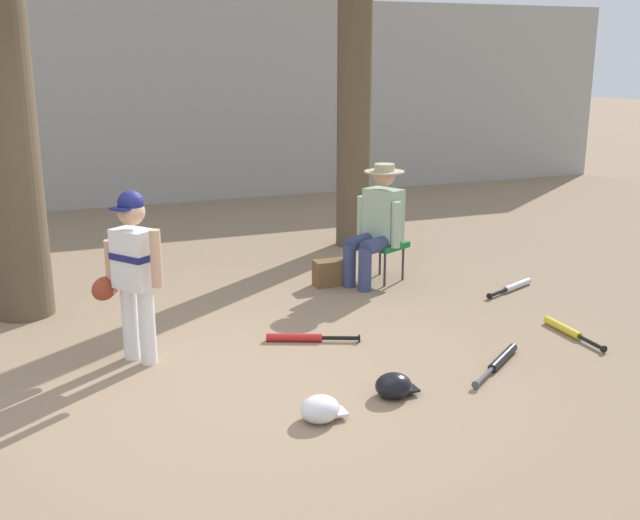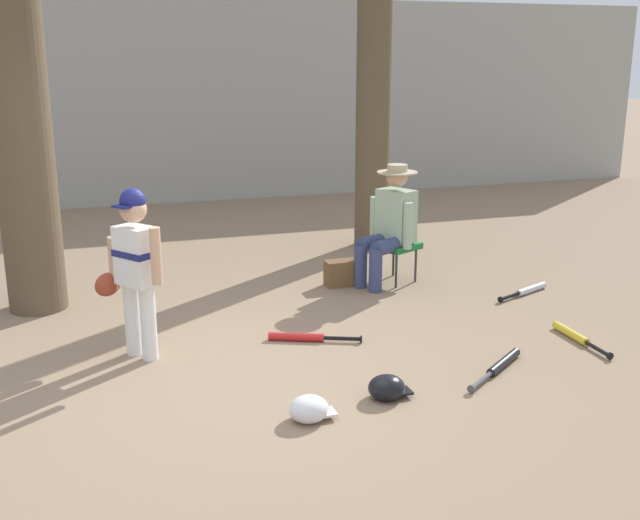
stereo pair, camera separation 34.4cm
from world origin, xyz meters
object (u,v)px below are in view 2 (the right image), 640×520
folding_stool (395,247)px  bat_aluminum_silver (528,290)px  tree_behind_spectator (375,10)px  handbag_beside_stool (342,273)px  batting_helmet_black (387,388)px  seated_spectator (389,222)px  bat_black_composite (500,365)px  bat_red_barrel (304,337)px  bat_yellow_trainer (575,336)px  batting_helmet_white (309,409)px  young_ballplayer (134,263)px

folding_stool → bat_aluminum_silver: folding_stool is taller
tree_behind_spectator → handbag_beside_stool: tree_behind_spectator is taller
tree_behind_spectator → batting_helmet_black: (-1.48, -4.00, -2.66)m
seated_spectator → bat_black_composite: size_ratio=1.71×
tree_behind_spectator → bat_red_barrel: tree_behind_spectator is taller
handbag_beside_stool → bat_black_composite: (0.40, -2.34, -0.10)m
handbag_beside_stool → batting_helmet_black: bearing=-103.0°
tree_behind_spectator → bat_aluminum_silver: size_ratio=8.88×
folding_stool → bat_yellow_trainer: size_ratio=0.73×
folding_stool → seated_spectator: 0.29m
bat_yellow_trainer → batting_helmet_white: bearing=-164.9°
folding_stool → batting_helmet_black: (-1.14, -2.49, -0.29)m
young_ballplayer → bat_aluminum_silver: (3.72, 0.45, -0.71)m
handbag_beside_stool → bat_yellow_trainer: size_ratio=0.47×
young_ballplayer → bat_yellow_trainer: young_ballplayer is taller
young_ballplayer → bat_red_barrel: bearing=-3.8°
folding_stool → batting_helmet_white: bearing=-123.3°
bat_aluminum_silver → bat_yellow_trainer: bearing=-105.6°
bat_yellow_trainer → batting_helmet_black: bearing=-164.4°
tree_behind_spectator → batting_helmet_white: bearing=-116.6°
bat_aluminum_silver → batting_helmet_black: bearing=-142.2°
folding_stool → tree_behind_spectator: bearing=77.1°
bat_red_barrel → bat_black_composite: size_ratio=1.03×
bat_yellow_trainer → young_ballplayer: bearing=167.7°
bat_red_barrel → folding_stool: bearing=43.8°
seated_spectator → handbag_beside_stool: seated_spectator is taller
bat_black_composite → batting_helmet_white: 1.61m
young_ballplayer → bat_black_composite: young_ballplayer is taller
bat_aluminum_silver → seated_spectator: bearing=147.7°
bat_black_composite → bat_aluminum_silver: bearing=51.3°
tree_behind_spectator → handbag_beside_stool: 3.12m
bat_aluminum_silver → batting_helmet_white: size_ratio=2.27×
handbag_beside_stool → bat_aluminum_silver: (1.62, -0.81, -0.10)m
tree_behind_spectator → bat_yellow_trainer: 4.42m
bat_aluminum_silver → handbag_beside_stool: bearing=153.5°
batting_helmet_white → batting_helmet_black: (0.59, 0.14, -0.00)m
tree_behind_spectator → bat_yellow_trainer: bearing=-83.6°
young_ballplayer → bat_black_composite: bearing=-23.3°
batting_helmet_white → folding_stool: bearing=56.7°
bat_red_barrel → seated_spectator: bearing=44.8°
young_ballplayer → handbag_beside_stool: bearing=31.1°
batting_helmet_white → batting_helmet_black: size_ratio=1.00×
seated_spectator → bat_black_composite: seated_spectator is taller
tree_behind_spectator → bat_black_composite: size_ratio=8.70×
bat_black_composite → bat_yellow_trainer: size_ratio=0.96×
bat_red_barrel → batting_helmet_white: batting_helmet_white is taller
young_ballplayer → batting_helmet_black: young_ballplayer is taller
seated_spectator → batting_helmet_black: bearing=-113.2°
batting_helmet_black → handbag_beside_stool: bearing=77.0°
young_ballplayer → bat_red_barrel: young_ballplayer is taller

